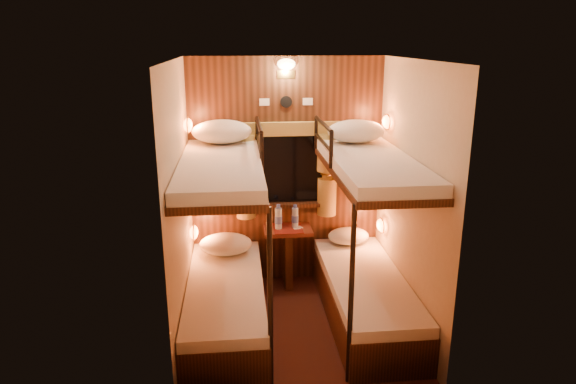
{
  "coord_description": "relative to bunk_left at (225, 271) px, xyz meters",
  "views": [
    {
      "loc": [
        -0.51,
        -4.17,
        2.56
      ],
      "look_at": [
        -0.07,
        0.15,
        1.26
      ],
      "focal_mm": 32.0,
      "sensor_mm": 36.0,
      "label": 1
    }
  ],
  "objects": [
    {
      "name": "wall_front",
      "position": [
        0.65,
        -1.12,
        0.64
      ],
      "size": [
        2.4,
        0.0,
        2.4
      ],
      "primitive_type": "plane",
      "rotation": [
        -1.57,
        0.0,
        0.0
      ],
      "color": "#C6B293",
      "rests_on": "floor"
    },
    {
      "name": "floor",
      "position": [
        0.65,
        -0.07,
        -0.56
      ],
      "size": [
        2.1,
        2.1,
        0.0
      ],
      "primitive_type": "plane",
      "color": "#35120E",
      "rests_on": "ground"
    },
    {
      "name": "table",
      "position": [
        0.65,
        0.78,
        -0.14
      ],
      "size": [
        0.5,
        0.34,
        0.66
      ],
      "color": "maroon",
      "rests_on": "floor"
    },
    {
      "name": "wall_back",
      "position": [
        0.65,
        0.98,
        0.64
      ],
      "size": [
        2.4,
        0.0,
        2.4
      ],
      "primitive_type": "plane",
      "rotation": [
        1.57,
        0.0,
        0.0
      ],
      "color": "#C6B293",
      "rests_on": "floor"
    },
    {
      "name": "back_panel",
      "position": [
        0.65,
        0.97,
        0.64
      ],
      "size": [
        2.0,
        0.03,
        2.4
      ],
      "primitive_type": "cube",
      "color": "black",
      "rests_on": "floor"
    },
    {
      "name": "sachet_a",
      "position": [
        0.75,
        0.78,
        0.09
      ],
      "size": [
        0.11,
        0.09,
        0.01
      ],
      "primitive_type": "cube",
      "rotation": [
        0.0,
        0.0,
        0.35
      ],
      "color": "silver",
      "rests_on": "table"
    },
    {
      "name": "wall_right",
      "position": [
        1.65,
        -0.07,
        0.64
      ],
      "size": [
        0.0,
        2.4,
        2.4
      ],
      "primitive_type": "plane",
      "rotation": [
        1.57,
        0.0,
        -1.57
      ],
      "color": "#C6B293",
      "rests_on": "floor"
    },
    {
      "name": "bottle_left",
      "position": [
        0.55,
        0.77,
        0.21
      ],
      "size": [
        0.08,
        0.08,
        0.27
      ],
      "rotation": [
        0.0,
        0.0,
        0.43
      ],
      "color": "#99BFE5",
      "rests_on": "table"
    },
    {
      "name": "pillow_upper_left",
      "position": [
        -0.0,
        0.7,
        1.14
      ],
      "size": [
        0.58,
        0.41,
        0.23
      ],
      "primitive_type": "ellipsoid",
      "color": "white",
      "rests_on": "bunk_left"
    },
    {
      "name": "pillow_upper_right",
      "position": [
        1.3,
        0.61,
        1.14
      ],
      "size": [
        0.56,
        0.4,
        0.22
      ],
      "primitive_type": "ellipsoid",
      "color": "white",
      "rests_on": "bunk_right"
    },
    {
      "name": "curtains",
      "position": [
        0.65,
        0.9,
        0.71
      ],
      "size": [
        1.1,
        0.22,
        1.0
      ],
      "color": "olive",
      "rests_on": "back_panel"
    },
    {
      "name": "reading_lamps",
      "position": [
        0.65,
        0.63,
        0.68
      ],
      "size": [
        2.0,
        0.2,
        1.25
      ],
      "color": "orange",
      "rests_on": "wall_left"
    },
    {
      "name": "bottle_right",
      "position": [
        0.73,
        0.8,
        0.2
      ],
      "size": [
        0.07,
        0.07,
        0.25
      ],
      "rotation": [
        0.0,
        0.0,
        0.22
      ],
      "color": "#99BFE5",
      "rests_on": "table"
    },
    {
      "name": "sachet_b",
      "position": [
        0.74,
        0.76,
        0.09
      ],
      "size": [
        0.08,
        0.07,
        0.01
      ],
      "primitive_type": "cube",
      "rotation": [
        0.0,
        0.0,
        0.2
      ],
      "color": "silver",
      "rests_on": "table"
    },
    {
      "name": "pillow_lower_left",
      "position": [
        -0.0,
        0.63,
        0.0
      ],
      "size": [
        0.54,
        0.38,
        0.21
      ],
      "primitive_type": "ellipsoid",
      "color": "white",
      "rests_on": "bunk_left"
    },
    {
      "name": "wall_left",
      "position": [
        -0.35,
        -0.07,
        0.64
      ],
      "size": [
        0.0,
        2.4,
        2.4
      ],
      "primitive_type": "plane",
      "rotation": [
        1.57,
        0.0,
        1.57
      ],
      "color": "#C6B293",
      "rests_on": "floor"
    },
    {
      "name": "bunk_right",
      "position": [
        1.3,
        0.0,
        0.0
      ],
      "size": [
        0.72,
        1.9,
        1.82
      ],
      "color": "black",
      "rests_on": "floor"
    },
    {
      "name": "ceiling",
      "position": [
        0.65,
        -0.07,
        1.84
      ],
      "size": [
        2.1,
        2.1,
        0.0
      ],
      "primitive_type": "plane",
      "rotation": [
        3.14,
        0.0,
        0.0
      ],
      "color": "silver",
      "rests_on": "wall_back"
    },
    {
      "name": "window",
      "position": [
        0.65,
        0.94,
        0.62
      ],
      "size": [
        1.0,
        0.12,
        0.79
      ],
      "color": "black",
      "rests_on": "back_panel"
    },
    {
      "name": "back_fixtures",
      "position": [
        0.65,
        0.93,
        1.69
      ],
      "size": [
        0.54,
        0.09,
        0.48
      ],
      "color": "black",
      "rests_on": "back_panel"
    },
    {
      "name": "bunk_left",
      "position": [
        0.0,
        0.0,
        0.0
      ],
      "size": [
        0.72,
        1.9,
        1.82
      ],
      "color": "black",
      "rests_on": "floor"
    },
    {
      "name": "pillow_lower_right",
      "position": [
        1.3,
        0.77,
        -0.02
      ],
      "size": [
        0.44,
        0.31,
        0.17
      ],
      "primitive_type": "ellipsoid",
      "color": "white",
      "rests_on": "bunk_right"
    }
  ]
}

